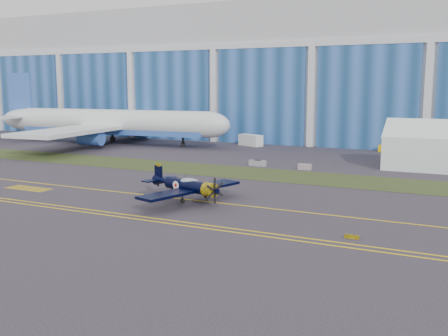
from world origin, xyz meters
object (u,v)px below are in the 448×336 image
at_px(tent, 441,144).
at_px(shipping_container, 251,140).
at_px(warbird, 187,186).
at_px(jetliner, 111,95).
at_px(tug, 384,148).

relative_size(tent, shipping_container, 3.08).
relative_size(warbird, jetliner, 0.24).
distance_m(warbird, shipping_container, 53.79).
height_order(warbird, shipping_container, warbird).
height_order(warbird, tent, tent).
bearing_deg(jetliner, warbird, -49.70).
distance_m(shipping_container, tug, 26.58).
height_order(warbird, tug, warbird).
bearing_deg(tent, jetliner, 174.52).
relative_size(shipping_container, tug, 2.48).
relative_size(tent, tug, 7.62).
xyz_separation_m(warbird, tug, (11.79, 53.75, -1.27)).
distance_m(warbird, jetliner, 60.13).
distance_m(warbird, tug, 55.04).
bearing_deg(warbird, shipping_container, 122.11).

